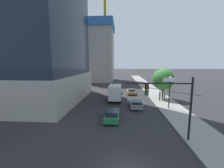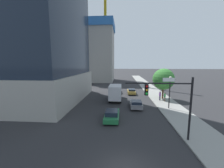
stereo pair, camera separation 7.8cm
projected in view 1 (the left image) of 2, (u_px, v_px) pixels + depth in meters
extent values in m
cube|color=gray|center=(163.00, 100.00, 29.12)|extent=(4.50, 120.00, 0.15)
cube|color=#9E9B93|center=(27.00, 87.00, 29.19)|extent=(22.24, 21.28, 5.40)
cube|color=#9E9B93|center=(97.00, 52.00, 61.08)|extent=(13.87, 15.01, 24.59)
cube|color=#2D6BB7|center=(96.00, 26.00, 59.55)|extent=(14.70, 15.91, 3.00)
cube|color=gold|center=(105.00, 40.00, 55.74)|extent=(0.90, 0.90, 33.42)
cylinder|color=black|center=(191.00, 109.00, 13.59)|extent=(0.20, 0.20, 6.15)
cylinder|color=black|center=(159.00, 83.00, 13.44)|extent=(6.20, 0.14, 0.14)
cube|color=black|center=(147.00, 90.00, 13.60)|extent=(0.32, 0.36, 1.05)
sphere|color=red|center=(147.00, 86.00, 13.37)|extent=(0.22, 0.22, 0.22)
sphere|color=orange|center=(147.00, 90.00, 13.41)|extent=(0.22, 0.22, 0.22)
sphere|color=green|center=(147.00, 94.00, 13.46)|extent=(0.22, 0.22, 0.22)
cube|color=white|center=(169.00, 80.00, 13.33)|extent=(1.10, 0.04, 0.36)
cylinder|color=black|center=(169.00, 94.00, 23.54)|extent=(0.16, 0.16, 4.94)
sphere|color=silver|center=(170.00, 78.00, 23.17)|extent=(0.44, 0.44, 0.44)
cylinder|color=brown|center=(163.00, 93.00, 30.26)|extent=(0.36, 0.36, 2.48)
sphere|color=#387F33|center=(163.00, 79.00, 29.85)|extent=(4.45, 4.45, 4.45)
cube|color=silver|center=(117.00, 90.00, 37.15)|extent=(1.94, 4.47, 0.60)
cube|color=#19212D|center=(117.00, 89.00, 36.80)|extent=(1.63, 2.07, 0.53)
cylinder|color=black|center=(114.00, 90.00, 38.74)|extent=(0.22, 0.70, 0.70)
cylinder|color=black|center=(120.00, 90.00, 38.63)|extent=(0.22, 0.70, 0.70)
cylinder|color=black|center=(113.00, 93.00, 35.73)|extent=(0.22, 0.70, 0.70)
cylinder|color=black|center=(120.00, 93.00, 35.62)|extent=(0.22, 0.70, 0.70)
cube|color=slate|center=(136.00, 104.00, 24.64)|extent=(1.93, 4.45, 0.69)
cube|color=#19212D|center=(136.00, 102.00, 23.65)|extent=(1.62, 1.97, 0.46)
cylinder|color=black|center=(130.00, 103.00, 26.23)|extent=(0.22, 0.64, 0.64)
cylinder|color=black|center=(139.00, 103.00, 26.12)|extent=(0.22, 0.64, 0.64)
cylinder|color=black|center=(131.00, 108.00, 23.24)|extent=(0.22, 0.64, 0.64)
cylinder|color=black|center=(142.00, 108.00, 23.13)|extent=(0.22, 0.64, 0.64)
cube|color=#1E6638|center=(112.00, 115.00, 19.37)|extent=(1.89, 4.63, 0.58)
cube|color=#19212D|center=(112.00, 113.00, 18.85)|extent=(1.59, 2.02, 0.57)
cylinder|color=black|center=(107.00, 113.00, 21.02)|extent=(0.22, 0.62, 0.62)
cylinder|color=black|center=(118.00, 113.00, 20.91)|extent=(0.22, 0.62, 0.62)
cylinder|color=black|center=(105.00, 122.00, 17.90)|extent=(0.22, 0.62, 0.62)
cylinder|color=black|center=(118.00, 122.00, 17.80)|extent=(0.22, 0.62, 0.62)
cube|color=#AD8938|center=(131.00, 92.00, 35.59)|extent=(1.90, 4.11, 0.64)
cube|color=#19212D|center=(131.00, 90.00, 35.03)|extent=(1.59, 1.93, 0.45)
cylinder|color=black|center=(128.00, 92.00, 37.07)|extent=(0.22, 0.63, 0.63)
cylinder|color=black|center=(134.00, 92.00, 36.96)|extent=(0.22, 0.63, 0.63)
cylinder|color=black|center=(128.00, 94.00, 34.31)|extent=(0.22, 0.63, 0.63)
cylinder|color=black|center=(135.00, 94.00, 34.20)|extent=(0.22, 0.63, 0.63)
cube|color=#1E4799|center=(116.00, 90.00, 31.73)|extent=(2.39, 1.84, 2.07)
cube|color=silver|center=(115.00, 92.00, 28.37)|extent=(2.39, 4.57, 2.66)
cylinder|color=black|center=(111.00, 95.00, 31.96)|extent=(0.30, 1.00, 1.00)
cylinder|color=black|center=(120.00, 95.00, 31.82)|extent=(0.30, 1.00, 1.00)
cylinder|color=black|center=(109.00, 100.00, 27.52)|extent=(0.30, 1.00, 1.00)
cylinder|color=black|center=(120.00, 101.00, 27.38)|extent=(0.30, 1.00, 1.00)
cylinder|color=#38334C|center=(160.00, 98.00, 29.07)|extent=(0.28, 0.28, 0.89)
cylinder|color=purple|center=(160.00, 94.00, 28.95)|extent=(0.34, 0.34, 0.68)
sphere|color=brown|center=(160.00, 92.00, 28.89)|extent=(0.24, 0.24, 0.24)
cylinder|color=brown|center=(164.00, 99.00, 28.19)|extent=(0.28, 0.28, 0.87)
cylinder|color=green|center=(165.00, 95.00, 28.08)|extent=(0.34, 0.34, 0.67)
sphere|color=brown|center=(165.00, 93.00, 28.01)|extent=(0.24, 0.24, 0.24)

